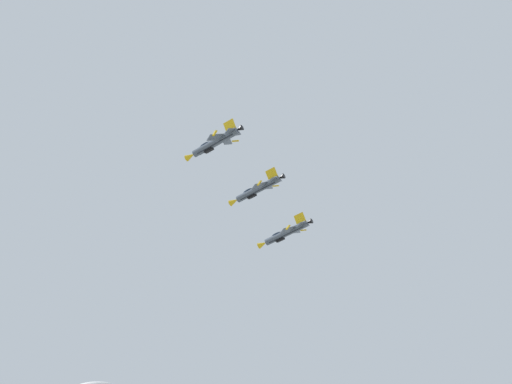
{
  "coord_description": "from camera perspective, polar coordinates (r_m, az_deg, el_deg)",
  "views": [
    {
      "loc": [
        0.69,
        -7.28,
        1.46
      ],
      "look_at": [
        21.61,
        101.88,
        127.26
      ],
      "focal_mm": 49.03,
      "sensor_mm": 36.0,
      "label": 1
    }
  ],
  "objects": [
    {
      "name": "fighter_jet_lead",
      "position": [
        160.66,
        -3.43,
        4.02
      ],
      "size": [
        12.27,
        12.29,
        5.98
      ],
      "rotation": [
        0.0,
        -0.62,
        0.78
      ],
      "color": "#4C5666"
    },
    {
      "name": "fighter_jet_left_wing",
      "position": [
        170.37,
        0.08,
        0.2
      ],
      "size": [
        12.27,
        12.29,
        6.48
      ],
      "rotation": [
        0.0,
        -0.68,
        0.78
      ],
      "color": "#4C5666"
    },
    {
      "name": "fighter_jet_right_wing",
      "position": [
        176.56,
        2.4,
        -3.4
      ],
      "size": [
        12.27,
        12.29,
        5.98
      ],
      "rotation": [
        0.0,
        -0.62,
        0.78
      ],
      "color": "#4C5666"
    }
  ]
}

